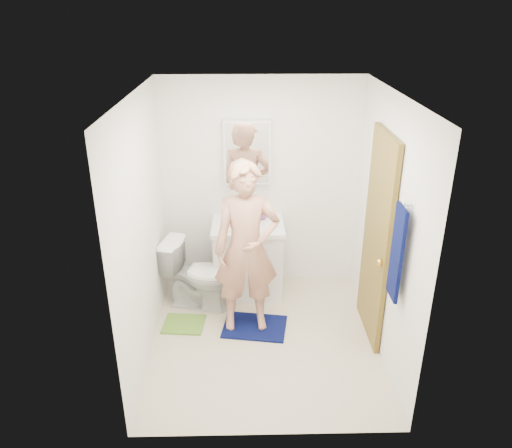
{
  "coord_description": "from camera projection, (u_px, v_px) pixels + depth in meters",
  "views": [
    {
      "loc": [
        -0.17,
        -4.06,
        3.09
      ],
      "look_at": [
        -0.07,
        0.25,
        1.15
      ],
      "focal_mm": 35.0,
      "sensor_mm": 36.0,
      "label": 1
    }
  ],
  "objects": [
    {
      "name": "ceiling",
      "position": [
        266.0,
        93.0,
        3.99
      ],
      "size": [
        2.2,
        2.4,
        0.02
      ],
      "primitive_type": "cube",
      "color": "white",
      "rests_on": "ground"
    },
    {
      "name": "wall_front",
      "position": [
        272.0,
        305.0,
        3.38
      ],
      "size": [
        2.2,
        0.02,
        2.4
      ],
      "primitive_type": "cube",
      "color": "white",
      "rests_on": "ground"
    },
    {
      "name": "faucet",
      "position": [
        248.0,
        213.0,
        5.6
      ],
      "size": [
        0.03,
        0.03,
        0.12
      ],
      "primitive_type": "cylinder",
      "color": "silver",
      "rests_on": "countertop"
    },
    {
      "name": "sink_basin",
      "position": [
        248.0,
        225.0,
        5.46
      ],
      "size": [
        0.4,
        0.4,
        0.03
      ],
      "primitive_type": "cylinder",
      "color": "white",
      "rests_on": "countertop"
    },
    {
      "name": "wall_left",
      "position": [
        141.0,
        231.0,
        4.46
      ],
      "size": [
        0.02,
        2.4,
        2.4
      ],
      "primitive_type": "cube",
      "color": "white",
      "rests_on": "ground"
    },
    {
      "name": "towel_hook",
      "position": [
        409.0,
        204.0,
        3.79
      ],
      "size": [
        0.06,
        0.02,
        0.02
      ],
      "primitive_type": "cylinder",
      "rotation": [
        0.0,
        1.57,
        0.0
      ],
      "color": "silver",
      "rests_on": "wall_right"
    },
    {
      "name": "towel",
      "position": [
        397.0,
        253.0,
        3.97
      ],
      "size": [
        0.03,
        0.24,
        0.8
      ],
      "primitive_type": "cube",
      "color": "#070E43",
      "rests_on": "wall_right"
    },
    {
      "name": "toothbrush_cup",
      "position": [
        262.0,
        215.0,
        5.56
      ],
      "size": [
        0.13,
        0.13,
        0.09
      ],
      "primitive_type": "imported",
      "rotation": [
        0.0,
        0.0,
        0.09
      ],
      "color": "#6F397E",
      "rests_on": "countertop"
    },
    {
      "name": "green_rug",
      "position": [
        184.0,
        324.0,
        5.19
      ],
      "size": [
        0.45,
        0.39,
        0.02
      ],
      "primitive_type": "cube",
      "rotation": [
        0.0,
        0.0,
        -0.09
      ],
      "color": "olive",
      "rests_on": "floor"
    },
    {
      "name": "man",
      "position": [
        247.0,
        249.0,
        4.81
      ],
      "size": [
        0.67,
        0.46,
        1.75
      ],
      "primitive_type": "imported",
      "rotation": [
        0.0,
        0.0,
        0.07
      ],
      "color": "tan",
      "rests_on": "bath_mat"
    },
    {
      "name": "floor",
      "position": [
        264.0,
        340.0,
        4.98
      ],
      "size": [
        2.2,
        2.4,
        0.02
      ],
      "primitive_type": "cube",
      "color": "beige",
      "rests_on": "ground"
    },
    {
      "name": "vanity_cabinet",
      "position": [
        248.0,
        260.0,
        5.64
      ],
      "size": [
        0.75,
        0.55,
        0.8
      ],
      "primitive_type": "cube",
      "color": "white",
      "rests_on": "floor"
    },
    {
      "name": "countertop",
      "position": [
        248.0,
        226.0,
        5.47
      ],
      "size": [
        0.79,
        0.59,
        0.05
      ],
      "primitive_type": "cube",
      "color": "white",
      "rests_on": "vanity_cabinet"
    },
    {
      "name": "bath_mat",
      "position": [
        255.0,
        327.0,
        5.15
      ],
      "size": [
        0.7,
        0.55,
        0.02
      ],
      "primitive_type": "cube",
      "rotation": [
        0.0,
        0.0,
        -0.16
      ],
      "color": "#070E43",
      "rests_on": "floor"
    },
    {
      "name": "wall_right",
      "position": [
        387.0,
        229.0,
        4.51
      ],
      "size": [
        0.02,
        2.4,
        2.4
      ],
      "primitive_type": "cube",
      "color": "white",
      "rests_on": "ground"
    },
    {
      "name": "wall_back",
      "position": [
        261.0,
        185.0,
        5.59
      ],
      "size": [
        2.2,
        0.02,
        2.4
      ],
      "primitive_type": "cube",
      "color": "white",
      "rests_on": "ground"
    },
    {
      "name": "door_knob",
      "position": [
        380.0,
        262.0,
        4.45
      ],
      "size": [
        0.07,
        0.07,
        0.07
      ],
      "primitive_type": "sphere",
      "color": "gold",
      "rests_on": "door"
    },
    {
      "name": "door",
      "position": [
        377.0,
        239.0,
        4.71
      ],
      "size": [
        0.05,
        0.8,
        2.05
      ],
      "primitive_type": "cube",
      "color": "olive",
      "rests_on": "ground"
    },
    {
      "name": "mirror_panel",
      "position": [
        247.0,
        154.0,
        5.3
      ],
      "size": [
        0.46,
        0.01,
        0.66
      ],
      "primitive_type": "cube",
      "color": "white",
      "rests_on": "wall_back"
    },
    {
      "name": "soap_dispenser",
      "position": [
        234.0,
        220.0,
        5.36
      ],
      "size": [
        0.1,
        0.1,
        0.17
      ],
      "primitive_type": "imported",
      "rotation": [
        0.0,
        0.0,
        -0.31
      ],
      "color": "#D6636F",
      "rests_on": "countertop"
    },
    {
      "name": "toilet",
      "position": [
        199.0,
        274.0,
        5.39
      ],
      "size": [
        0.84,
        0.6,
        0.77
      ],
      "primitive_type": "imported",
      "rotation": [
        0.0,
        0.0,
        1.32
      ],
      "color": "white",
      "rests_on": "floor"
    },
    {
      "name": "medicine_cabinet",
      "position": [
        247.0,
        152.0,
        5.36
      ],
      "size": [
        0.5,
        0.12,
        0.7
      ],
      "primitive_type": "cube",
      "color": "white",
      "rests_on": "wall_back"
    }
  ]
}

